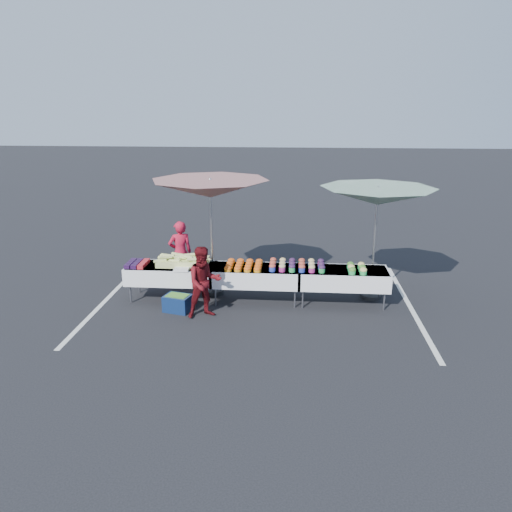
# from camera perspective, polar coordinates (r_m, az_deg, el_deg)

# --- Properties ---
(ground) EXTENTS (80.00, 80.00, 0.00)m
(ground) POSITION_cam_1_polar(r_m,az_deg,el_deg) (10.64, 0.00, -5.16)
(ground) COLOR black
(stripe_left) EXTENTS (0.10, 5.00, 0.00)m
(stripe_left) POSITION_cam_1_polar(r_m,az_deg,el_deg) (11.33, -16.40, -4.46)
(stripe_left) COLOR silver
(stripe_left) RESTS_ON ground
(stripe_right) EXTENTS (0.10, 5.00, 0.00)m
(stripe_right) POSITION_cam_1_polar(r_m,az_deg,el_deg) (10.88, 17.13, -5.43)
(stripe_right) COLOR silver
(stripe_right) RESTS_ON ground
(table_left) EXTENTS (1.86, 0.81, 0.75)m
(table_left) POSITION_cam_1_polar(r_m,az_deg,el_deg) (10.72, -9.64, -1.91)
(table_left) COLOR white
(table_left) RESTS_ON ground
(table_center) EXTENTS (1.86, 0.81, 0.75)m
(table_center) POSITION_cam_1_polar(r_m,az_deg,el_deg) (10.43, 0.00, -2.19)
(table_center) COLOR white
(table_center) RESTS_ON ground
(table_right) EXTENTS (1.86, 0.81, 0.75)m
(table_right) POSITION_cam_1_polar(r_m,az_deg,el_deg) (10.45, 9.89, -2.41)
(table_right) COLOR white
(table_right) RESTS_ON ground
(berry_punnets) EXTENTS (0.40, 0.54, 0.08)m
(berry_punnets) POSITION_cam_1_polar(r_m,az_deg,el_deg) (10.79, -13.43, -0.85)
(berry_punnets) COLOR black
(berry_punnets) RESTS_ON table_left
(corn_pile) EXTENTS (1.16, 0.57, 0.26)m
(corn_pile) POSITION_cam_1_polar(r_m,az_deg,el_deg) (10.62, -8.33, -0.56)
(corn_pile) COLOR #C5DD71
(corn_pile) RESTS_ON table_left
(plastic_bags) EXTENTS (0.30, 0.25, 0.05)m
(plastic_bags) POSITION_cam_1_polar(r_m,az_deg,el_deg) (10.31, -8.47, -1.49)
(plastic_bags) COLOR white
(plastic_bags) RESTS_ON table_left
(carrot_bowls) EXTENTS (0.75, 0.69, 0.11)m
(carrot_bowls) POSITION_cam_1_polar(r_m,az_deg,el_deg) (10.37, -1.38, -1.04)
(carrot_bowls) COLOR orange
(carrot_bowls) RESTS_ON table_center
(potato_cups) EXTENTS (1.14, 0.58, 0.16)m
(potato_cups) POSITION_cam_1_polar(r_m,az_deg,el_deg) (10.32, 4.71, -1.01)
(potato_cups) COLOR #2439AA
(potato_cups) RESTS_ON table_right
(bean_baskets) EXTENTS (0.36, 0.50, 0.15)m
(bean_baskets) POSITION_cam_1_polar(r_m,az_deg,el_deg) (10.31, 11.45, -1.37)
(bean_baskets) COLOR green
(bean_baskets) RESTS_ON table_right
(vendor) EXTENTS (0.64, 0.54, 1.48)m
(vendor) POSITION_cam_1_polar(r_m,az_deg,el_deg) (11.58, -8.64, 0.39)
(vendor) COLOR #B81531
(vendor) RESTS_ON ground
(customer) EXTENTS (0.85, 0.77, 1.42)m
(customer) POSITION_cam_1_polar(r_m,az_deg,el_deg) (9.70, -5.94, -3.01)
(customer) COLOR #580D12
(customer) RESTS_ON ground
(umbrella_left) EXTENTS (2.62, 2.62, 2.54)m
(umbrella_left) POSITION_cam_1_polar(r_m,az_deg,el_deg) (10.52, -5.23, 7.58)
(umbrella_left) COLOR black
(umbrella_left) RESTS_ON ground
(umbrella_right) EXTENTS (2.67, 2.67, 2.42)m
(umbrella_right) POSITION_cam_1_polar(r_m,az_deg,el_deg) (10.52, 13.73, 6.56)
(umbrella_right) COLOR black
(umbrella_right) RESTS_ON ground
(storage_bin) EXTENTS (0.60, 0.50, 0.34)m
(storage_bin) POSITION_cam_1_polar(r_m,az_deg,el_deg) (10.21, -8.93, -5.30)
(storage_bin) COLOR #0E2148
(storage_bin) RESTS_ON ground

